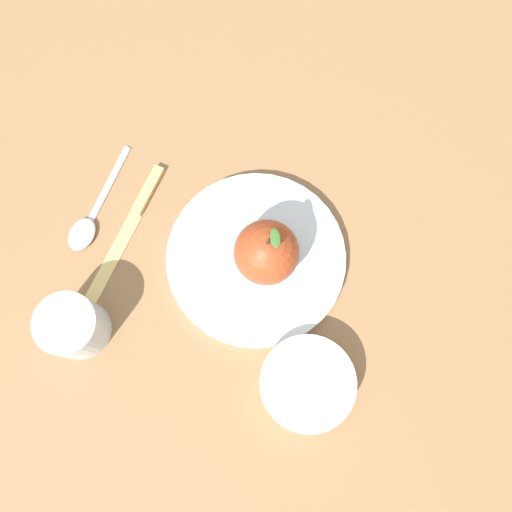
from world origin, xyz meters
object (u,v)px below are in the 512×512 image
Objects in this scene: side_bowl at (307,383)px; knife at (132,221)px; cup at (73,326)px; spoon at (88,223)px; apple at (266,252)px; dinner_plate at (256,258)px.

side_bowl is 0.32m from knife.
spoon is at bearing 68.00° from cup.
cup is 0.46× the size of knife.
apple is 0.55× the size of knife.
apple reaches higher than spoon.
knife is 1.25× the size of spoon.
apple is 0.26m from cup.
side_bowl is (-0.01, -0.17, 0.01)m from dinner_plate.
apple reaches higher than knife.
dinner_plate is 0.24m from spoon.
dinner_plate is at bearing 133.52° from apple.
cup is (-0.25, 0.00, 0.03)m from dinner_plate.
spoon is (-0.19, 0.14, -0.00)m from dinner_plate.
apple is 0.25m from spoon.
spoon is (-0.20, 0.15, -0.05)m from apple.
cup is at bearing -134.03° from knife.
cup reaches higher than dinner_plate.
apple is 0.17m from side_bowl.
apple is (0.01, -0.01, 0.05)m from dinner_plate.
cup is 0.16m from knife.
cup is at bearing 143.32° from side_bowl.
knife is at bearing 138.49° from apple.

